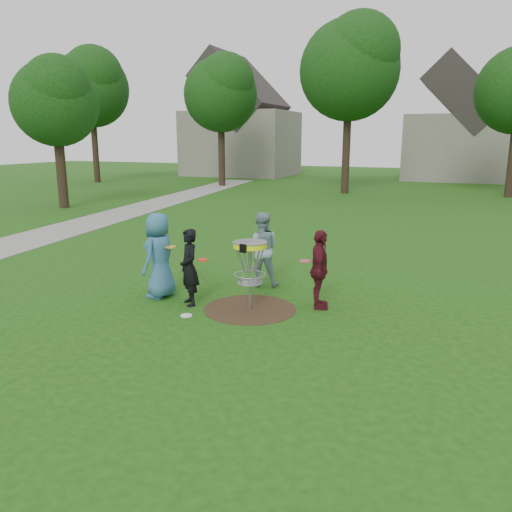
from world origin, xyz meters
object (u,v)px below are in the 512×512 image
at_px(disc_golf_basket, 250,258).
at_px(player_grey, 261,249).
at_px(player_maroon, 319,270).
at_px(player_blue, 159,255).
at_px(player_black, 189,267).

bearing_deg(disc_golf_basket, player_grey, 104.51).
height_order(player_grey, player_maroon, player_grey).
distance_m(player_blue, player_maroon, 3.31).
height_order(player_blue, player_black, player_blue).
bearing_deg(player_black, player_maroon, 61.54).
distance_m(player_black, disc_golf_basket, 1.27).
distance_m(player_grey, player_maroon, 1.92).
xyz_separation_m(player_blue, disc_golf_basket, (2.05, -0.01, 0.13)).
relative_size(player_grey, player_maroon, 1.08).
bearing_deg(player_blue, disc_golf_basket, 92.41).
xyz_separation_m(player_grey, disc_golf_basket, (0.41, -1.60, 0.18)).
bearing_deg(player_black, player_grey, 109.51).
distance_m(player_grey, disc_golf_basket, 1.66).
distance_m(player_blue, player_grey, 2.28).
distance_m(player_maroon, disc_golf_basket, 1.37).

